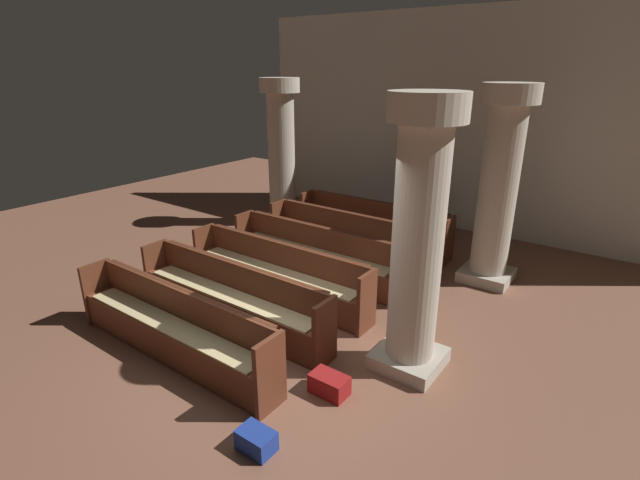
{
  "coord_description": "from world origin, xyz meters",
  "views": [
    {
      "loc": [
        3.32,
        -3.71,
        3.39
      ],
      "look_at": [
        -0.82,
        1.98,
        0.75
      ],
      "focal_mm": 26.16,
      "sensor_mm": 36.0,
      "label": 1
    }
  ],
  "objects": [
    {
      "name": "back_wall",
      "position": [
        0.0,
        6.08,
        2.25
      ],
      "size": [
        10.0,
        0.16,
        4.5
      ],
      "primitive_type": "cube",
      "color": "silver",
      "rests_on": "ground"
    },
    {
      "name": "pillar_aisle_side",
      "position": [
        1.4,
        3.71,
        1.65
      ],
      "size": [
        0.85,
        0.85,
        3.16
      ],
      "color": "#B6AD9A",
      "rests_on": "ground"
    },
    {
      "name": "pew_row_4",
      "position": [
        -1.02,
        0.17,
        0.47
      ],
      "size": [
        3.25,
        0.46,
        0.86
      ],
      "color": "brown",
      "rests_on": "ground"
    },
    {
      "name": "pew_row_0",
      "position": [
        -1.02,
        4.02,
        0.47
      ],
      "size": [
        3.25,
        0.47,
        0.86
      ],
      "color": "brown",
      "rests_on": "ground"
    },
    {
      "name": "pillar_aisle_rear",
      "position": [
        1.4,
        0.75,
        1.65
      ],
      "size": [
        0.82,
        0.82,
        3.16
      ],
      "color": "#B6AD9A",
      "rests_on": "ground"
    },
    {
      "name": "pew_row_1",
      "position": [
        -1.02,
        3.06,
        0.47
      ],
      "size": [
        3.25,
        0.46,
        0.86
      ],
      "color": "brown",
      "rests_on": "ground"
    },
    {
      "name": "lectern",
      "position": [
        -0.35,
        4.96,
        0.45
      ],
      "size": [
        0.48,
        0.45,
        1.08
      ],
      "color": "#562B1A",
      "rests_on": "ground"
    },
    {
      "name": "pew_row_5",
      "position": [
        -1.02,
        -0.79,
        0.47
      ],
      "size": [
        3.25,
        0.46,
        0.86
      ],
      "color": "brown",
      "rests_on": "ground"
    },
    {
      "name": "hymn_book",
      "position": [
        -0.51,
        4.22,
        0.87
      ],
      "size": [
        0.15,
        0.19,
        0.03
      ],
      "primitive_type": "cube",
      "color": "#194723",
      "rests_on": "pew_row_0"
    },
    {
      "name": "pew_row_3",
      "position": [
        -1.02,
        1.13,
        0.47
      ],
      "size": [
        3.25,
        0.47,
        0.86
      ],
      "color": "brown",
      "rests_on": "ground"
    },
    {
      "name": "pillar_far_side",
      "position": [
        -3.38,
        4.07,
        1.65
      ],
      "size": [
        0.85,
        0.85,
        3.16
      ],
      "color": "#B6AD9A",
      "rests_on": "ground"
    },
    {
      "name": "ground_plane",
      "position": [
        0.0,
        0.0,
        0.0
      ],
      "size": [
        19.2,
        19.2,
        0.0
      ],
      "primitive_type": "plane",
      "color": "brown"
    },
    {
      "name": "kneeler_box_red",
      "position": [
        0.92,
        -0.24,
        0.11
      ],
      "size": [
        0.42,
        0.26,
        0.23
      ],
      "primitive_type": "cube",
      "color": "maroon",
      "rests_on": "ground"
    },
    {
      "name": "pew_row_2",
      "position": [
        -1.02,
        2.1,
        0.47
      ],
      "size": [
        3.25,
        0.46,
        0.86
      ],
      "color": "brown",
      "rests_on": "ground"
    },
    {
      "name": "kneeler_box_blue",
      "position": [
        0.83,
        -1.3,
        0.1
      ],
      "size": [
        0.35,
        0.24,
        0.2
      ],
      "primitive_type": "cube",
      "color": "navy",
      "rests_on": "ground"
    }
  ]
}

